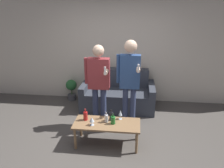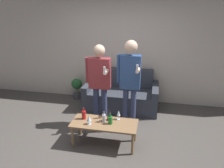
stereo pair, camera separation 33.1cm
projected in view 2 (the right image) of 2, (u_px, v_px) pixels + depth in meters
The scene contains 13 objects.
ground_plane at pixel (99, 146), 3.84m from camera, with size 16.00×16.00×0.00m, color #514C47.
wall_back at pixel (120, 48), 5.35m from camera, with size 8.00×0.06×2.70m.
couch at pixel (122, 94), 5.25m from camera, with size 1.71×0.90×0.88m.
coffee_table at pixel (104, 125), 3.78m from camera, with size 1.14×0.49×0.43m.
bottle_orange at pixel (104, 118), 3.78m from camera, with size 0.06×0.06×0.19m.
bottle_green at pixel (84, 115), 3.87m from camera, with size 0.08×0.08×0.21m.
bottle_dark at pixel (109, 116), 3.83m from camera, with size 0.07×0.07×0.21m.
bottle_yellow at pixel (110, 120), 3.72m from camera, with size 0.08×0.08×0.18m.
wine_glass_near at pixel (89, 119), 3.69m from camera, with size 0.08×0.08×0.15m.
wine_glass_far at pixel (118, 113), 3.84m from camera, with size 0.07×0.07×0.17m.
person_standing_left at pixel (99, 79), 4.25m from camera, with size 0.49×0.43×1.65m.
person_standing_right at pixel (130, 77), 4.07m from camera, with size 0.44×0.44×1.76m.
potted_plant at pixel (77, 87), 5.71m from camera, with size 0.28×0.28×0.54m.
Camera 2 is at (0.88, -3.12, 2.34)m, focal length 35.00 mm.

